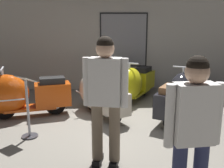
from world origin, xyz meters
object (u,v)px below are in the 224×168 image
object	(u,v)px
visitor_0	(193,129)
info_stanchion	(28,112)
scooter_0	(21,95)
visitor_1	(105,94)
scooter_3	(178,95)
scooter_2	(134,83)
scooter_1	(98,94)

from	to	relation	value
visitor_0	info_stanchion	world-z (taller)	visitor_0
scooter_0	info_stanchion	size ratio (longest dim) A/B	1.67
visitor_0	visitor_1	distance (m)	1.30
scooter_3	visitor_0	world-z (taller)	visitor_0
scooter_2	visitor_1	xyz separation A→B (m)	(-0.75, -3.01, 0.55)
visitor_1	info_stanchion	bearing A→B (deg)	66.35
scooter_1	visitor_1	xyz separation A→B (m)	(0.14, -2.09, 0.58)
visitor_1	scooter_1	bearing A→B (deg)	16.11
scooter_0	visitor_1	bearing A→B (deg)	116.76
scooter_0	scooter_1	bearing A→B (deg)	170.43
scooter_0	info_stanchion	bearing A→B (deg)	98.18
scooter_1	visitor_1	bearing A→B (deg)	152.57
scooter_0	scooter_3	world-z (taller)	scooter_0
scooter_1	scooter_2	bearing A→B (deg)	-75.26
scooter_2	scooter_3	xyz separation A→B (m)	(0.81, -1.08, -0.01)
scooter_2	scooter_3	bearing A→B (deg)	66.67
visitor_1	info_stanchion	distance (m)	1.72
visitor_0	scooter_3	bearing A→B (deg)	-20.69
scooter_1	info_stanchion	world-z (taller)	info_stanchion
scooter_0	visitor_1	world-z (taller)	visitor_1
scooter_1	visitor_1	world-z (taller)	visitor_1
scooter_2	visitor_1	distance (m)	3.15
visitor_1	scooter_2	bearing A→B (deg)	-1.63
info_stanchion	visitor_0	bearing A→B (deg)	-42.94
visitor_1	scooter_0	bearing A→B (deg)	54.19
scooter_0	scooter_2	world-z (taller)	scooter_0
scooter_3	info_stanchion	xyz separation A→B (m)	(-2.87, -0.97, -0.01)
scooter_1	visitor_0	xyz separation A→B (m)	(0.95, -3.12, 0.51)
scooter_1	scooter_3	bearing A→B (deg)	-126.83
scooter_1	visitor_0	size ratio (longest dim) A/B	0.97
scooter_3	scooter_0	bearing A→B (deg)	121.22
visitor_0	visitor_1	size ratio (longest dim) A/B	0.93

